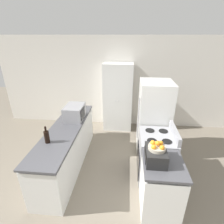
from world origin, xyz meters
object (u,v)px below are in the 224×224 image
at_px(pantry_cabinet, 118,98).
at_px(refrigerator, 153,119).
at_px(stove, 156,155).
at_px(microwave, 75,112).
at_px(fruit_bowl, 157,147).
at_px(toaster_oven, 156,155).
at_px(wine_bottle, 47,137).

distance_m(pantry_cabinet, refrigerator, 1.41).
relative_size(stove, microwave, 2.01).
bearing_deg(fruit_bowl, microwave, 141.28).
bearing_deg(fruit_bowl, toaster_oven, -135.99).
xyz_separation_m(microwave, toaster_oven, (1.57, -1.27, -0.05)).
bearing_deg(toaster_oven, stove, 78.40).
distance_m(wine_bottle, toaster_oven, 1.81).
bearing_deg(stove, toaster_oven, -101.60).
distance_m(microwave, fruit_bowl, 2.03).
bearing_deg(wine_bottle, stove, 11.54).
distance_m(refrigerator, fruit_bowl, 1.54).
xyz_separation_m(pantry_cabinet, wine_bottle, (-1.06, -2.29, 0.06)).
height_order(wine_bottle, toaster_oven, wine_bottle).
bearing_deg(stove, microwave, 162.01).
bearing_deg(stove, refrigerator, 88.86).
distance_m(wine_bottle, fruit_bowl, 1.82).
bearing_deg(toaster_oven, refrigerator, 83.84).
height_order(refrigerator, wine_bottle, refrigerator).
relative_size(pantry_cabinet, fruit_bowl, 7.63).
relative_size(refrigerator, microwave, 3.27).
bearing_deg(toaster_oven, pantry_cabinet, 105.28).
relative_size(pantry_cabinet, wine_bottle, 6.23).
bearing_deg(toaster_oven, fruit_bowl, 44.01).
xyz_separation_m(wine_bottle, fruit_bowl, (1.79, -0.32, 0.14)).
distance_m(microwave, toaster_oven, 2.02).
relative_size(stove, refrigerator, 0.62).
distance_m(refrigerator, microwave, 1.76).
bearing_deg(stove, wine_bottle, -168.46).
distance_m(pantry_cabinet, toaster_oven, 2.71).
bearing_deg(fruit_bowl, wine_bottle, 169.97).
relative_size(refrigerator, fruit_bowl, 6.83).
relative_size(pantry_cabinet, microwave, 3.65).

